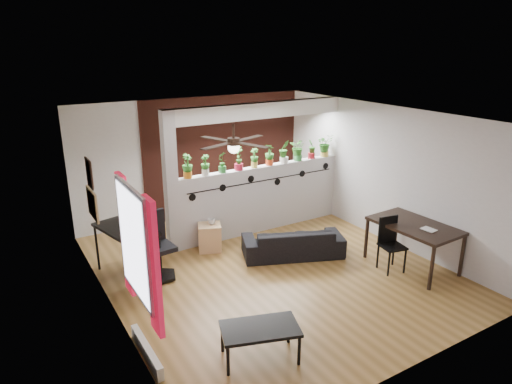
% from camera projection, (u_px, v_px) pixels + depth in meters
% --- Properties ---
extents(room_shell, '(6.30, 7.10, 2.90)m').
position_uv_depth(room_shell, '(269.00, 196.00, 7.42)').
color(room_shell, brown).
rests_on(room_shell, ground).
extents(partition_wall, '(3.60, 0.18, 1.35)m').
position_uv_depth(partition_wall, '(262.00, 198.00, 9.23)').
color(partition_wall, '#BCBCC1').
rests_on(partition_wall, ground).
extents(ceiling_header, '(3.60, 0.18, 0.30)m').
position_uv_depth(ceiling_header, '(262.00, 110.00, 8.67)').
color(ceiling_header, silver).
rests_on(ceiling_header, room_shell).
extents(pier_column, '(0.22, 0.20, 2.60)m').
position_uv_depth(pier_column, '(171.00, 183.00, 8.10)').
color(pier_column, '#BCBCC1').
rests_on(pier_column, ground).
extents(brick_panel, '(3.90, 0.05, 2.60)m').
position_uv_depth(brick_panel, '(227.00, 154.00, 10.23)').
color(brick_panel, '#A1402E').
rests_on(brick_panel, ground).
extents(vine_decal, '(3.31, 0.01, 0.30)m').
position_uv_depth(vine_decal, '(264.00, 180.00, 9.03)').
color(vine_decal, black).
rests_on(vine_decal, partition_wall).
extents(window_assembly, '(0.09, 1.30, 1.55)m').
position_uv_depth(window_assembly, '(136.00, 246.00, 5.13)').
color(window_assembly, white).
rests_on(window_assembly, room_shell).
extents(baseboard_heater, '(0.08, 1.00, 0.18)m').
position_uv_depth(baseboard_heater, '(147.00, 351.00, 5.58)').
color(baseboard_heater, silver).
rests_on(baseboard_heater, ground).
extents(corkboard, '(0.03, 0.60, 0.45)m').
position_uv_depth(corkboard, '(92.00, 204.00, 6.91)').
color(corkboard, '#A1814E').
rests_on(corkboard, room_shell).
extents(framed_art, '(0.03, 0.34, 0.44)m').
position_uv_depth(framed_art, '(89.00, 173.00, 6.71)').
color(framed_art, '#8C7259').
rests_on(framed_art, room_shell).
extents(ceiling_fan, '(1.19, 1.19, 0.43)m').
position_uv_depth(ceiling_fan, '(234.00, 144.00, 6.47)').
color(ceiling_fan, black).
rests_on(ceiling_fan, room_shell).
extents(potted_plant_0, '(0.28, 0.25, 0.44)m').
position_uv_depth(potted_plant_0, '(187.00, 166.00, 8.17)').
color(potted_plant_0, '#C77117').
rests_on(potted_plant_0, partition_wall).
extents(potted_plant_1, '(0.23, 0.24, 0.38)m').
position_uv_depth(potted_plant_1, '(205.00, 164.00, 8.35)').
color(potted_plant_1, white).
rests_on(potted_plant_1, partition_wall).
extents(potted_plant_2, '(0.24, 0.22, 0.41)m').
position_uv_depth(potted_plant_2, '(222.00, 161.00, 8.52)').
color(potted_plant_2, '#2E8035').
rests_on(potted_plant_2, partition_wall).
extents(potted_plant_3, '(0.24, 0.27, 0.46)m').
position_uv_depth(potted_plant_3, '(239.00, 158.00, 8.68)').
color(potted_plant_3, '#AC1B33').
rests_on(potted_plant_3, partition_wall).
extents(potted_plant_4, '(0.24, 0.24, 0.38)m').
position_uv_depth(potted_plant_4, '(254.00, 157.00, 8.87)').
color(potted_plant_4, gold).
rests_on(potted_plant_4, partition_wall).
extents(potted_plant_5, '(0.26, 0.27, 0.42)m').
position_uv_depth(potted_plant_5, '(270.00, 154.00, 9.04)').
color(potted_plant_5, '#DB4319').
rests_on(potted_plant_5, partition_wall).
extents(potted_plant_6, '(0.26, 0.21, 0.47)m').
position_uv_depth(potted_plant_6, '(284.00, 151.00, 9.20)').
color(potted_plant_6, white).
rests_on(potted_plant_6, partition_wall).
extents(potted_plant_7, '(0.28, 0.30, 0.46)m').
position_uv_depth(potted_plant_7, '(298.00, 149.00, 9.38)').
color(potted_plant_7, '#31883C').
rests_on(potted_plant_7, partition_wall).
extents(potted_plant_8, '(0.27, 0.25, 0.41)m').
position_uv_depth(potted_plant_8, '(312.00, 148.00, 9.55)').
color(potted_plant_8, red).
rests_on(potted_plant_8, partition_wall).
extents(potted_plant_9, '(0.28, 0.24, 0.48)m').
position_uv_depth(potted_plant_9, '(325.00, 145.00, 9.72)').
color(potted_plant_9, gold).
rests_on(potted_plant_9, partition_wall).
extents(sofa, '(1.84, 1.27, 0.50)m').
position_uv_depth(sofa, '(293.00, 242.00, 8.23)').
color(sofa, black).
rests_on(sofa, ground).
extents(cube_shelf, '(0.52, 0.50, 0.50)m').
position_uv_depth(cube_shelf, '(210.00, 237.00, 8.43)').
color(cube_shelf, tan).
rests_on(cube_shelf, ground).
extents(cup, '(0.14, 0.14, 0.11)m').
position_uv_depth(cup, '(212.00, 222.00, 8.35)').
color(cup, gray).
rests_on(cup, cube_shelf).
extents(computer_desk, '(0.87, 1.28, 0.84)m').
position_uv_depth(computer_desk, '(126.00, 233.00, 7.36)').
color(computer_desk, black).
rests_on(computer_desk, ground).
extents(monitor, '(0.35, 0.12, 0.20)m').
position_uv_depth(monitor, '(122.00, 219.00, 7.42)').
color(monitor, black).
rests_on(monitor, computer_desk).
extents(office_chair, '(0.57, 0.57, 1.10)m').
position_uv_depth(office_chair, '(157.00, 250.00, 7.38)').
color(office_chair, black).
rests_on(office_chair, ground).
extents(dining_table, '(0.93, 1.47, 0.78)m').
position_uv_depth(dining_table, '(414.00, 229.00, 7.67)').
color(dining_table, black).
rests_on(dining_table, ground).
extents(book, '(0.18, 0.24, 0.02)m').
position_uv_depth(book, '(426.00, 231.00, 7.35)').
color(book, gray).
rests_on(book, dining_table).
extents(folding_chair, '(0.44, 0.44, 0.93)m').
position_uv_depth(folding_chair, '(390.00, 239.00, 7.65)').
color(folding_chair, black).
rests_on(folding_chair, ground).
extents(coffee_table, '(1.05, 0.79, 0.44)m').
position_uv_depth(coffee_table, '(260.00, 331.00, 5.48)').
color(coffee_table, black).
rests_on(coffee_table, ground).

